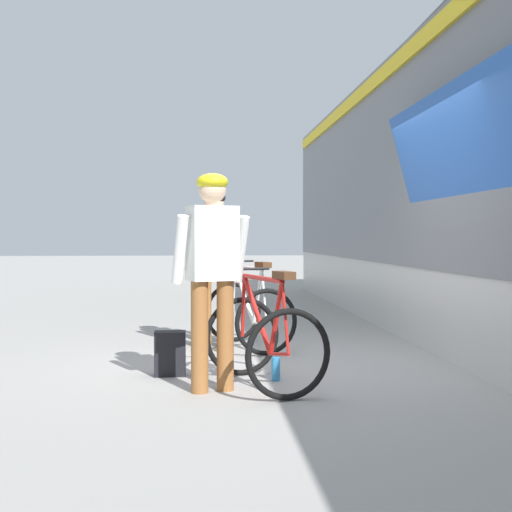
{
  "coord_description": "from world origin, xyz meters",
  "views": [
    {
      "loc": [
        -1.02,
        -6.55,
        1.25
      ],
      "look_at": [
        -0.43,
        0.64,
        1.05
      ],
      "focal_mm": 47.97,
      "sensor_mm": 36.0,
      "label": 1
    }
  ],
  "objects_px": {
    "bicycle_near_red": "(264,339)",
    "backpack_on_platform": "(170,353)",
    "water_bottle_near_the_bikes": "(276,369)",
    "cyclist_near_in_white": "(212,261)",
    "bicycle_far_white": "(249,313)",
    "cyclist_far_in_red": "(214,255)"
  },
  "relations": [
    {
      "from": "bicycle_near_red",
      "to": "backpack_on_platform",
      "type": "distance_m",
      "value": 0.99
    },
    {
      "from": "bicycle_near_red",
      "to": "water_bottle_near_the_bikes",
      "type": "height_order",
      "value": "bicycle_near_red"
    },
    {
      "from": "cyclist_near_in_white",
      "to": "bicycle_far_white",
      "type": "height_order",
      "value": "cyclist_near_in_white"
    },
    {
      "from": "backpack_on_platform",
      "to": "water_bottle_near_the_bikes",
      "type": "distance_m",
      "value": 0.98
    },
    {
      "from": "cyclist_near_in_white",
      "to": "water_bottle_near_the_bikes",
      "type": "distance_m",
      "value": 1.16
    },
    {
      "from": "bicycle_far_white",
      "to": "backpack_on_platform",
      "type": "xyz_separation_m",
      "value": [
        -0.82,
        -1.44,
        -0.2
      ]
    },
    {
      "from": "bicycle_far_white",
      "to": "cyclist_near_in_white",
      "type": "bearing_deg",
      "value": -102.0
    },
    {
      "from": "bicycle_near_red",
      "to": "backpack_on_platform",
      "type": "xyz_separation_m",
      "value": [
        -0.8,
        0.55,
        -0.2
      ]
    },
    {
      "from": "cyclist_far_in_red",
      "to": "bicycle_near_red",
      "type": "bearing_deg",
      "value": -79.88
    },
    {
      "from": "backpack_on_platform",
      "to": "cyclist_far_in_red",
      "type": "bearing_deg",
      "value": 72.96
    },
    {
      "from": "cyclist_far_in_red",
      "to": "water_bottle_near_the_bikes",
      "type": "bearing_deg",
      "value": -74.65
    },
    {
      "from": "cyclist_near_in_white",
      "to": "water_bottle_near_the_bikes",
      "type": "height_order",
      "value": "cyclist_near_in_white"
    },
    {
      "from": "cyclist_far_in_red",
      "to": "backpack_on_platform",
      "type": "height_order",
      "value": "cyclist_far_in_red"
    },
    {
      "from": "bicycle_far_white",
      "to": "water_bottle_near_the_bikes",
      "type": "relative_size",
      "value": 6.06
    },
    {
      "from": "bicycle_near_red",
      "to": "cyclist_near_in_white",
      "type": "bearing_deg",
      "value": -164.39
    },
    {
      "from": "bicycle_near_red",
      "to": "bicycle_far_white",
      "type": "xyz_separation_m",
      "value": [
        0.02,
        1.99,
        0.0
      ]
    },
    {
      "from": "cyclist_near_in_white",
      "to": "backpack_on_platform",
      "type": "distance_m",
      "value": 1.14
    },
    {
      "from": "cyclist_near_in_white",
      "to": "bicycle_near_red",
      "type": "bearing_deg",
      "value": 15.61
    },
    {
      "from": "cyclist_near_in_white",
      "to": "backpack_on_platform",
      "type": "xyz_separation_m",
      "value": [
        -0.37,
        0.67,
        -0.85
      ]
    },
    {
      "from": "cyclist_far_in_red",
      "to": "water_bottle_near_the_bikes",
      "type": "height_order",
      "value": "cyclist_far_in_red"
    },
    {
      "from": "water_bottle_near_the_bikes",
      "to": "cyclist_near_in_white",
      "type": "bearing_deg",
      "value": -146.29
    },
    {
      "from": "cyclist_far_in_red",
      "to": "cyclist_near_in_white",
      "type": "bearing_deg",
      "value": -91.64
    }
  ]
}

